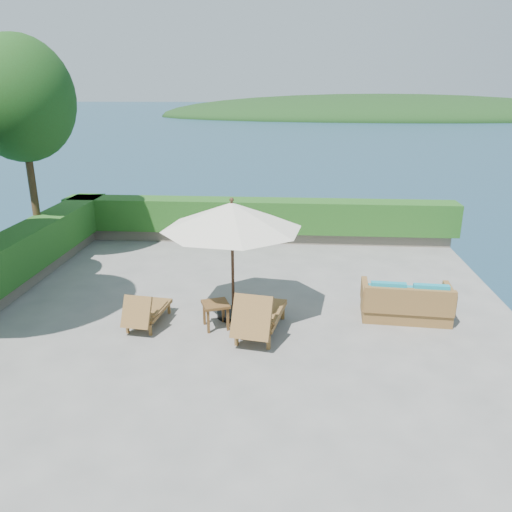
# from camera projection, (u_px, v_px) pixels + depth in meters

# --- Properties ---
(ground) EXTENTS (12.00, 12.00, 0.00)m
(ground) POSITION_uv_depth(u_px,v_px,m) (240.00, 315.00, 10.84)
(ground) COLOR gray
(ground) RESTS_ON ground
(foundation) EXTENTS (12.00, 12.00, 3.00)m
(foundation) POSITION_uv_depth(u_px,v_px,m) (240.00, 377.00, 11.33)
(foundation) COLOR #5E564B
(foundation) RESTS_ON ocean
(ocean) EXTENTS (600.00, 600.00, 0.00)m
(ocean) POSITION_uv_depth(u_px,v_px,m) (241.00, 430.00, 11.79)
(ocean) COLOR #173048
(ocean) RESTS_ON ground
(offshore_island) EXTENTS (126.00, 57.60, 12.60)m
(offshore_island) POSITION_uv_depth(u_px,v_px,m) (378.00, 117.00, 142.34)
(offshore_island) COLOR black
(offshore_island) RESTS_ON ocean
(planter_wall_far) EXTENTS (12.00, 0.60, 0.36)m
(planter_wall_far) POSITION_uv_depth(u_px,v_px,m) (258.00, 235.00, 16.07)
(planter_wall_far) COLOR #726A5B
(planter_wall_far) RESTS_ON ground
(hedge_far) EXTENTS (12.40, 0.90, 1.00)m
(hedge_far) POSITION_uv_depth(u_px,v_px,m) (258.00, 215.00, 15.86)
(hedge_far) COLOR #174513
(hedge_far) RESTS_ON planter_wall_far
(tree_far) EXTENTS (2.80, 2.80, 6.03)m
(tree_far) POSITION_uv_depth(u_px,v_px,m) (20.00, 100.00, 12.88)
(tree_far) COLOR #46311A
(tree_far) RESTS_ON ground
(patio_umbrella) EXTENTS (3.56, 3.56, 2.61)m
(patio_umbrella) POSITION_uv_depth(u_px,v_px,m) (232.00, 217.00, 10.08)
(patio_umbrella) COLOR black
(patio_umbrella) RESTS_ON ground
(lounge_left) EXTENTS (0.74, 1.46, 0.81)m
(lounge_left) POSITION_uv_depth(u_px,v_px,m) (146.00, 311.00, 10.26)
(lounge_left) COLOR olive
(lounge_left) RESTS_ON ground
(lounge_right) EXTENTS (1.05, 1.91, 1.04)m
(lounge_right) POSITION_uv_depth(u_px,v_px,m) (259.00, 315.00, 9.83)
(lounge_right) COLOR olive
(lounge_right) RESTS_ON ground
(side_table) EXTENTS (0.67, 0.67, 0.55)m
(side_table) POSITION_uv_depth(u_px,v_px,m) (216.00, 307.00, 10.15)
(side_table) COLOR brown
(side_table) RESTS_ON ground
(wicker_loveseat) EXTENTS (1.92, 1.08, 0.91)m
(wicker_loveseat) POSITION_uv_depth(u_px,v_px,m) (406.00, 303.00, 10.57)
(wicker_loveseat) COLOR olive
(wicker_loveseat) RESTS_ON ground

